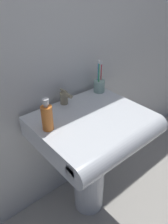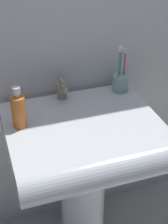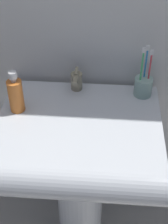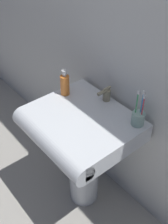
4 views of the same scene
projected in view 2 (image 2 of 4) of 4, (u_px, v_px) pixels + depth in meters
name	position (u px, v px, depth m)	size (l,w,h in m)	color
sink_pedestal	(83.00, 199.00, 1.65)	(0.21, 0.21, 0.66)	white
sink_basin	(86.00, 140.00, 1.40)	(0.63, 0.56, 0.12)	white
faucet	(62.00, 90.00, 1.53)	(0.05, 0.10, 0.09)	tan
toothbrush_cup	(120.00, 82.00, 1.59)	(0.07, 0.07, 0.22)	#99BFB2
soap_bottle	(19.00, 110.00, 1.34)	(0.06, 0.06, 0.17)	orange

